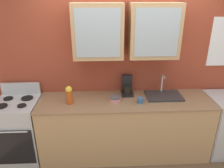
{
  "coord_description": "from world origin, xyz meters",
  "views": [
    {
      "loc": [
        -0.33,
        -2.71,
        2.31
      ],
      "look_at": [
        -0.2,
        0.0,
        1.17
      ],
      "focal_mm": 34.2,
      "sensor_mm": 36.0,
      "label": 1
    }
  ],
  "objects_px": {
    "sink_faucet": "(164,95)",
    "cup_near_sink": "(141,100)",
    "bowl_stack": "(115,99)",
    "vase": "(69,95)",
    "stove_range": "(20,130)",
    "coffee_maker": "(127,87)"
  },
  "relations": [
    {
      "from": "sink_faucet",
      "to": "coffee_maker",
      "type": "height_order",
      "value": "sink_faucet"
    },
    {
      "from": "stove_range",
      "to": "sink_faucet",
      "type": "bearing_deg",
      "value": 2.18
    },
    {
      "from": "sink_faucet",
      "to": "cup_near_sink",
      "type": "xyz_separation_m",
      "value": [
        -0.38,
        -0.18,
        0.02
      ]
    },
    {
      "from": "sink_faucet",
      "to": "vase",
      "type": "height_order",
      "value": "sink_faucet"
    },
    {
      "from": "stove_range",
      "to": "coffee_maker",
      "type": "relative_size",
      "value": 3.78
    },
    {
      "from": "stove_range",
      "to": "vase",
      "type": "height_order",
      "value": "vase"
    },
    {
      "from": "sink_faucet",
      "to": "vase",
      "type": "distance_m",
      "value": 1.37
    },
    {
      "from": "vase",
      "to": "sink_faucet",
      "type": "bearing_deg",
      "value": 6.09
    },
    {
      "from": "vase",
      "to": "cup_near_sink",
      "type": "bearing_deg",
      "value": -2.25
    },
    {
      "from": "bowl_stack",
      "to": "vase",
      "type": "height_order",
      "value": "vase"
    },
    {
      "from": "sink_faucet",
      "to": "bowl_stack",
      "type": "bearing_deg",
      "value": -171.72
    },
    {
      "from": "bowl_stack",
      "to": "coffee_maker",
      "type": "distance_m",
      "value": 0.31
    },
    {
      "from": "sink_faucet",
      "to": "coffee_maker",
      "type": "xyz_separation_m",
      "value": [
        -0.53,
        0.13,
        0.09
      ]
    },
    {
      "from": "stove_range",
      "to": "coffee_maker",
      "type": "height_order",
      "value": "coffee_maker"
    },
    {
      "from": "stove_range",
      "to": "cup_near_sink",
      "type": "xyz_separation_m",
      "value": [
        1.75,
        -0.1,
        0.49
      ]
    },
    {
      "from": "stove_range",
      "to": "bowl_stack",
      "type": "bearing_deg",
      "value": -1.0
    },
    {
      "from": "stove_range",
      "to": "coffee_maker",
      "type": "distance_m",
      "value": 1.71
    },
    {
      "from": "stove_range",
      "to": "bowl_stack",
      "type": "height_order",
      "value": "stove_range"
    },
    {
      "from": "vase",
      "to": "bowl_stack",
      "type": "bearing_deg",
      "value": 3.56
    },
    {
      "from": "bowl_stack",
      "to": "coffee_maker",
      "type": "bearing_deg",
      "value": 49.9
    },
    {
      "from": "vase",
      "to": "cup_near_sink",
      "type": "height_order",
      "value": "vase"
    },
    {
      "from": "bowl_stack",
      "to": "vase",
      "type": "distance_m",
      "value": 0.64
    }
  ]
}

